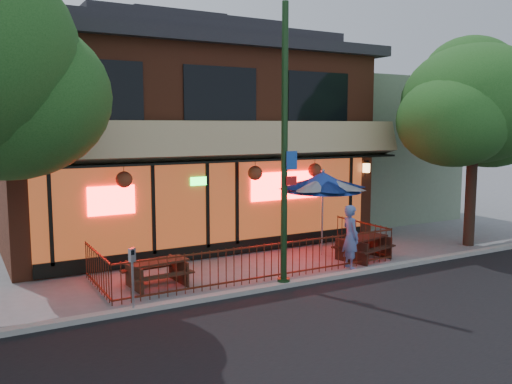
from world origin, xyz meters
TOP-DOWN VIEW (x-y plane):
  - ground at (0.00, 0.00)m, footprint 80.00×80.00m
  - asphalt_street at (0.00, -6.00)m, footprint 80.00×11.00m
  - curb at (0.00, -0.50)m, footprint 80.00×0.25m
  - restaurant_building at (0.00, 7.11)m, footprint 12.96×9.49m
  - neighbor_building at (9.00, 7.70)m, footprint 6.00×7.00m
  - patio_fence at (0.00, 0.50)m, footprint 8.44×2.62m
  - street_light at (0.00, -0.40)m, footprint 0.43×0.32m
  - street_tree_right at (8.04, 0.59)m, footprint 4.80×4.80m
  - picnic_table_left at (-2.81, 1.16)m, footprint 1.63×1.30m
  - picnic_table_right at (3.60, 0.75)m, footprint 1.87×1.60m
  - patio_umbrella at (2.80, 1.79)m, footprint 2.37×2.37m
  - pedestrian at (2.55, 0.10)m, footprint 0.55×0.73m
  - parking_meter_near at (-3.91, -0.48)m, footprint 0.15×0.14m

SIDE VIEW (x-z plane):
  - ground at x=0.00m, z-range 0.00..0.00m
  - asphalt_street at x=0.00m, z-range 0.00..0.00m
  - curb at x=0.00m, z-range 0.00..0.12m
  - picnic_table_left at x=-2.81m, z-range 0.10..0.77m
  - picnic_table_right at x=3.60m, z-range 0.11..0.80m
  - patio_fence at x=0.00m, z-range 0.13..1.13m
  - pedestrian at x=2.55m, z-range 0.00..1.83m
  - parking_meter_near at x=-3.91m, z-range 0.25..1.69m
  - patio_umbrella at x=2.80m, z-range 0.96..3.67m
  - neighbor_building at x=9.00m, z-range 0.00..6.00m
  - street_light at x=0.00m, z-range -0.35..6.65m
  - restaurant_building at x=0.00m, z-range 0.10..8.15m
  - street_tree_right at x=8.04m, z-range 1.45..8.47m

